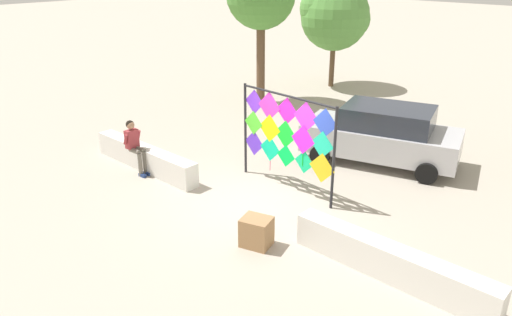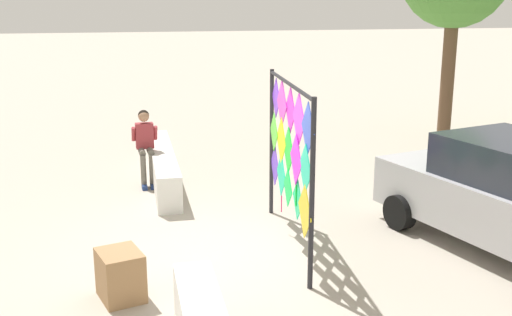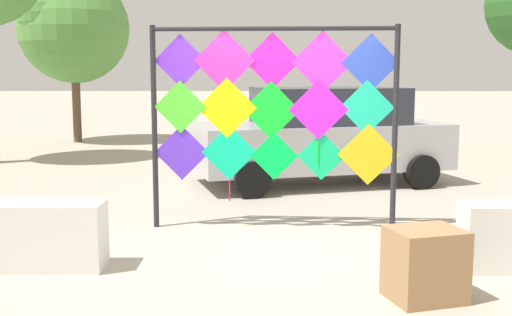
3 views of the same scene
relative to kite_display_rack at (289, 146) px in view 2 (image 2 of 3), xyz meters
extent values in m
plane|color=#ADA393|center=(0.05, -1.23, -1.58)|extent=(120.00, 120.00, 0.00)
cube|color=silver|center=(-3.80, -1.68, -1.24)|extent=(4.08, 0.45, 0.68)
cylinder|color=#232328|center=(-1.52, 0.09, -0.30)|extent=(0.07, 0.07, 2.56)
cylinder|color=#232328|center=(1.49, -0.08, -0.30)|extent=(0.07, 0.07, 2.56)
cylinder|color=#232328|center=(-0.01, 0.00, 0.93)|extent=(3.02, 0.23, 0.06)
cube|color=#6033E1|center=(-1.17, 0.07, -0.61)|extent=(0.70, 0.05, 0.70)
cube|color=#0DD899|center=(-0.57, 0.03, -0.61)|extent=(0.70, 0.05, 0.70)
cylinder|color=#E51656|center=(-0.57, 0.04, -1.10)|extent=(0.02, 0.02, 0.28)
cube|color=#07DD4B|center=(0.00, -0.01, -0.65)|extent=(0.61, 0.05, 0.61)
cube|color=#12D27D|center=(0.60, -0.02, -0.64)|extent=(0.61, 0.05, 0.61)
cube|color=yellow|center=(1.17, -0.08, -0.62)|extent=(0.77, 0.06, 0.77)
cube|color=#50DD31|center=(-1.18, 0.05, -0.03)|extent=(0.66, 0.05, 0.66)
cube|color=#E5E90C|center=(-0.59, 0.03, -0.05)|extent=(0.75, 0.06, 0.75)
cube|color=#12DE2A|center=(-0.04, 0.00, -0.07)|extent=(0.73, 0.05, 0.73)
cube|color=#EA22E6|center=(0.55, -0.04, -0.06)|extent=(0.75, 0.06, 0.75)
cylinder|color=#16E51B|center=(0.55, -0.03, -0.60)|extent=(0.02, 0.02, 0.32)
cube|color=#1BD3A2|center=(1.14, -0.08, -0.03)|extent=(0.68, 0.05, 0.68)
cube|color=#7633EA|center=(-1.17, 0.08, 0.54)|extent=(0.66, 0.05, 0.67)
cube|color=#CC31B7|center=(-0.62, 0.04, 0.54)|extent=(0.77, 0.06, 0.77)
cube|color=#D31EBF|center=(-0.02, 0.02, 0.54)|extent=(0.70, 0.05, 0.70)
cube|color=#E132E0|center=(0.59, -0.02, 0.52)|extent=(0.77, 0.06, 0.77)
cylinder|color=#16E518|center=(0.59, -0.01, -0.02)|extent=(0.02, 0.02, 0.31)
cube|color=blue|center=(1.18, -0.06, 0.51)|extent=(0.72, 0.05, 0.72)
cylinder|color=#666056|center=(-3.48, -2.09, -1.24)|extent=(0.11, 0.11, 0.68)
cylinder|color=#666056|center=(-3.66, -2.10, -0.87)|extent=(0.38, 0.15, 0.13)
cube|color=navy|center=(-3.42, -2.08, -1.54)|extent=(0.25, 0.11, 0.09)
cylinder|color=#666056|center=(-3.49, -1.92, -1.24)|extent=(0.11, 0.11, 0.68)
cylinder|color=#666056|center=(-3.67, -1.93, -0.87)|extent=(0.38, 0.15, 0.13)
cube|color=navy|center=(-3.43, -1.91, -1.54)|extent=(0.25, 0.11, 0.09)
cube|color=#993338|center=(-3.86, -2.02, -0.58)|extent=(0.22, 0.37, 0.52)
sphere|color=#A37556|center=(-3.86, -2.02, -0.18)|extent=(0.22, 0.22, 0.22)
sphere|color=black|center=(-3.88, -2.02, -0.17)|extent=(0.22, 0.22, 0.22)
cylinder|color=#993338|center=(-3.82, -2.24, -0.53)|extent=(0.18, 0.09, 0.31)
cylinder|color=#993338|center=(-3.85, -1.80, -0.53)|extent=(0.18, 0.09, 0.31)
cylinder|color=black|center=(-0.30, 1.99, -1.29)|extent=(0.63, 0.38, 0.59)
cylinder|color=black|center=(-0.83, 3.81, -1.29)|extent=(0.63, 0.38, 0.59)
cube|color=#9E754C|center=(1.27, -2.53, -1.27)|extent=(0.73, 0.66, 0.64)
cylinder|color=brown|center=(-6.11, 5.86, 0.16)|extent=(0.35, 0.35, 3.50)
camera|label=1|loc=(7.30, -9.17, 4.10)|focal=34.54mm
camera|label=2|loc=(8.81, -2.34, 2.18)|focal=44.00mm
camera|label=3|loc=(-0.17, -7.89, 0.40)|focal=44.38mm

